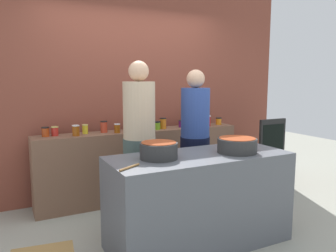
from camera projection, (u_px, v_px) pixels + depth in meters
ground at (183, 230)px, 3.44m from camera, size 12.00×12.00×0.00m
storefront_wall at (132, 83)px, 4.51m from camera, size 4.80×0.12×3.00m
display_shelf at (142, 164)px, 4.34m from camera, size 2.70×0.36×0.90m
prep_table at (199, 200)px, 3.11m from camera, size 1.70×0.70×0.86m
preserve_jar_0 at (45, 132)px, 3.79m from camera, size 0.09×0.09×0.11m
preserve_jar_1 at (55, 131)px, 3.84m from camera, size 0.08×0.08×0.11m
preserve_jar_2 at (76, 130)px, 3.84m from camera, size 0.09×0.09×0.13m
preserve_jar_3 at (85, 129)px, 3.99m from camera, size 0.07×0.07×0.11m
preserve_jar_4 at (104, 127)px, 4.08m from camera, size 0.09×0.09×0.14m
preserve_jar_5 at (117, 128)px, 4.05m from camera, size 0.08×0.08×0.11m
preserve_jar_6 at (130, 125)px, 4.21m from camera, size 0.09×0.09×0.14m
preserve_jar_7 at (157, 125)px, 4.32m from camera, size 0.09×0.09×0.11m
preserve_jar_8 at (163, 123)px, 4.40m from camera, size 0.09×0.09×0.14m
preserve_jar_9 at (181, 124)px, 4.54m from camera, size 0.08×0.08×0.10m
preserve_jar_10 at (188, 122)px, 4.65m from camera, size 0.09×0.09×0.12m
preserve_jar_11 at (197, 123)px, 4.64m from camera, size 0.09×0.09×0.10m
preserve_jar_12 at (208, 121)px, 4.67m from camera, size 0.08×0.08×0.15m
preserve_jar_13 at (219, 121)px, 4.80m from camera, size 0.08×0.08×0.10m
cooking_pot_left at (159, 150)px, 2.89m from camera, size 0.33×0.33×0.15m
cooking_pot_center at (237, 145)px, 3.13m from camera, size 0.37×0.37×0.14m
wooden_spoon at (130, 167)px, 2.58m from camera, size 0.21×0.13×0.02m
cook_with_tongs at (140, 153)px, 3.44m from camera, size 0.34×0.34×1.74m
cook_in_cap at (195, 149)px, 3.81m from camera, size 0.34×0.34×1.66m
chalkboard_sign at (272, 155)px, 4.63m from camera, size 0.44×0.05×1.01m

